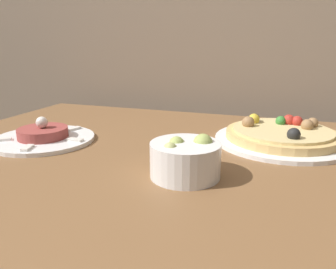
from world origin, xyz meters
name	(u,v)px	position (x,y,z in m)	size (l,w,h in m)	color
dining_table	(163,190)	(0.00, 0.44, 0.65)	(1.21, 0.88, 0.75)	brown
pizza_plate	(281,135)	(0.26, 0.61, 0.77)	(0.33, 0.33, 0.06)	white
tartare_plate	(43,136)	(-0.32, 0.42, 0.76)	(0.25, 0.25, 0.06)	white
small_bowl	(186,159)	(0.09, 0.32, 0.78)	(0.13, 0.13, 0.08)	white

